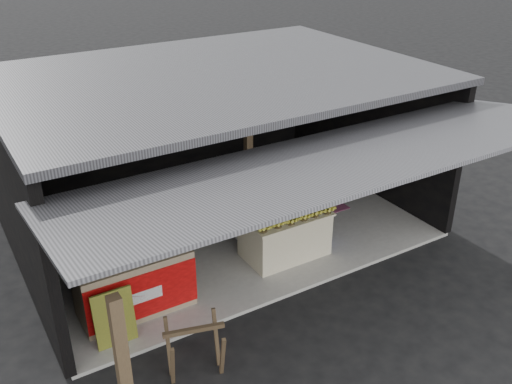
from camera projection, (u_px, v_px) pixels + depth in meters
ground at (294, 295)px, 9.03m from camera, size 80.00×80.00×0.00m
concrete_slab at (219, 226)px, 10.92m from camera, size 7.00×5.00×0.06m
shophouse at (208, 118)px, 10.23m from camera, size 7.40×7.29×3.02m
banana_table at (285, 234)px, 9.80m from camera, size 1.47×0.91×0.81m
banana_pile at (285, 209)px, 9.59m from camera, size 1.35×0.82×0.16m
white_crate at (260, 210)px, 10.35m from camera, size 0.93×0.64×1.04m
neighbor_stall at (134, 280)px, 8.42m from camera, size 1.67×0.76×1.72m
green_signboard at (114, 318)px, 7.78m from camera, size 0.57×0.12×0.85m
sawhorse at (195, 346)px, 7.29m from camera, size 0.84×0.83×0.77m
water_barrel at (319, 229)px, 10.26m from camera, size 0.34×0.34×0.51m
plastic_chair at (302, 174)px, 11.57m from camera, size 0.51×0.51×0.97m
magenta_rug at (306, 207)px, 11.52m from camera, size 1.50×1.00×0.01m
picture_frames at (155, 99)px, 11.82m from camera, size 1.62×0.04×0.46m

